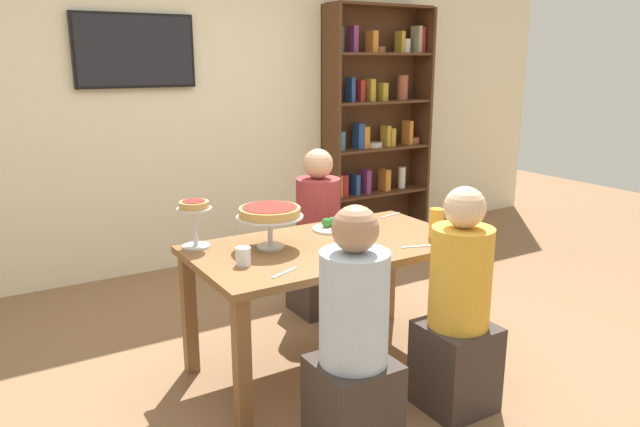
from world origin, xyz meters
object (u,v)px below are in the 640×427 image
object	(u,v)px
cutlery_knife_near	(390,215)
cutlery_fork_far	(417,246)
deep_dish_pizza_stand	(270,214)
personal_pizza_stand	(195,214)
beer_glass_amber_tall	(436,223)
dining_table	(329,261)
diner_far_right	(318,244)
diner_near_right	(458,317)
bookshelf	(375,123)
diner_near_left	(353,353)
water_glass_clear_near	(243,256)
salad_plate_far_diner	(330,227)
cutlery_fork_near	(284,273)
salad_plate_near_diner	(346,256)
television	(135,51)

from	to	relation	value
cutlery_knife_near	cutlery_fork_far	bearing A→B (deg)	52.49
deep_dish_pizza_stand	personal_pizza_stand	size ratio (longest dim) A/B	1.39
deep_dish_pizza_stand	beer_glass_amber_tall	xyz separation A→B (m)	(0.89, -0.32, -0.10)
dining_table	diner_far_right	distance (m)	0.81
dining_table	deep_dish_pizza_stand	distance (m)	0.43
diner_near_right	bookshelf	bearing A→B (deg)	-28.54
cutlery_fork_far	diner_near_left	bearing A→B (deg)	-130.30
water_glass_clear_near	salad_plate_far_diner	bearing A→B (deg)	23.74
bookshelf	beer_glass_amber_tall	distance (m)	2.56
diner_near_right	cutlery_knife_near	bearing A→B (deg)	-19.11
deep_dish_pizza_stand	cutlery_fork_near	xyz separation A→B (m)	(-0.13, -0.40, -0.18)
diner_far_right	bookshelf	bearing A→B (deg)	132.31
bookshelf	salad_plate_near_diner	xyz separation A→B (m)	(-1.86, -2.29, -0.37)
salad_plate_far_diner	diner_far_right	bearing A→B (deg)	66.86
dining_table	water_glass_clear_near	distance (m)	0.57
salad_plate_far_diner	beer_glass_amber_tall	bearing A→B (deg)	-46.73
salad_plate_near_diner	diner_far_right	bearing A→B (deg)	66.29
diner_near_right	cutlery_fork_near	distance (m)	0.89
television	cutlery_fork_near	bearing A→B (deg)	-90.19
diner_far_right	deep_dish_pizza_stand	world-z (taller)	diner_far_right
television	diner_far_right	world-z (taller)	television
cutlery_knife_near	cutlery_fork_near	bearing A→B (deg)	16.76
personal_pizza_stand	cutlery_fork_near	xyz separation A→B (m)	(0.21, -0.61, -0.18)
television	salad_plate_near_diner	distance (m)	2.62
diner_near_right	salad_plate_far_diner	bearing A→B (deg)	10.08
cutlery_knife_near	personal_pizza_stand	bearing A→B (deg)	-12.24
bookshelf	cutlery_knife_near	size ratio (longest dim) A/B	12.29
personal_pizza_stand	cutlery_fork_near	bearing A→B (deg)	-70.60
dining_table	salad_plate_near_diner	world-z (taller)	salad_plate_near_diner
diner_far_right	diner_near_left	size ratio (longest dim) A/B	1.00
bookshelf	cutlery_knife_near	world-z (taller)	bookshelf
bookshelf	personal_pizza_stand	xyz separation A→B (m)	(-2.44, -1.69, -0.21)
cutlery_knife_near	dining_table	bearing A→B (deg)	13.33
salad_plate_far_diner	cutlery_knife_near	bearing A→B (deg)	8.79
bookshelf	salad_plate_near_diner	size ratio (longest dim) A/B	9.58
diner_far_right	salad_plate_far_diner	world-z (taller)	diner_far_right
diner_far_right	cutlery_fork_far	size ratio (longest dim) A/B	6.39
beer_glass_amber_tall	cutlery_knife_near	world-z (taller)	beer_glass_amber_tall
personal_pizza_stand	water_glass_clear_near	size ratio (longest dim) A/B	2.85
dining_table	diner_near_left	xyz separation A→B (m)	(-0.33, -0.72, -0.15)
deep_dish_pizza_stand	beer_glass_amber_tall	size ratio (longest dim) A/B	2.12
diner_near_left	cutlery_fork_near	distance (m)	0.51
diner_near_left	bookshelf	bearing A→B (deg)	-37.76
beer_glass_amber_tall	water_glass_clear_near	distance (m)	1.14
diner_near_right	cutlery_knife_near	distance (m)	1.09
beer_glass_amber_tall	cutlery_fork_near	bearing A→B (deg)	-175.91
cutlery_fork_far	television	bearing A→B (deg)	126.92
salad_plate_near_diner	salad_plate_far_diner	xyz separation A→B (m)	(0.23, 0.51, -0.00)
beer_glass_amber_tall	bookshelf	bearing A→B (deg)	61.50
water_glass_clear_near	beer_glass_amber_tall	bearing A→B (deg)	-7.03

